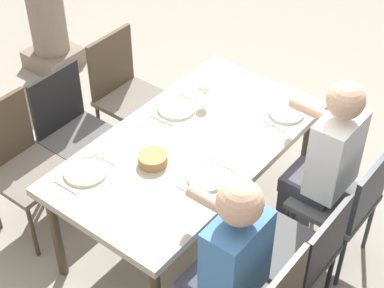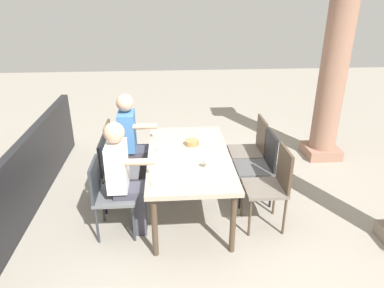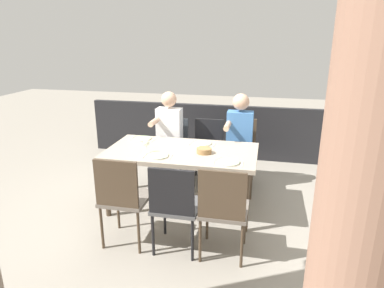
# 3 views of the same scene
# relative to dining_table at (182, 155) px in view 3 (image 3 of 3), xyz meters

# --- Properties ---
(ground_plane) EXTENTS (16.00, 16.00, 0.00)m
(ground_plane) POSITION_rel_dining_table_xyz_m (0.00, 0.00, -0.67)
(ground_plane) COLOR gray
(dining_table) EXTENTS (1.74, 0.94, 0.74)m
(dining_table) POSITION_rel_dining_table_xyz_m (0.00, 0.00, 0.00)
(dining_table) COLOR tan
(dining_table) RESTS_ON ground
(chair_west_north) EXTENTS (0.44, 0.44, 0.93)m
(chair_west_north) POSITION_rel_dining_table_xyz_m (-0.61, 0.89, -0.14)
(chair_west_north) COLOR #6A6158
(chair_west_north) RESTS_ON ground
(chair_west_south) EXTENTS (0.44, 0.44, 0.91)m
(chair_west_south) POSITION_rel_dining_table_xyz_m (-0.61, -0.89, -0.16)
(chair_west_south) COLOR #6A6158
(chair_west_south) RESTS_ON ground
(chair_mid_north) EXTENTS (0.44, 0.44, 0.91)m
(chair_mid_north) POSITION_rel_dining_table_xyz_m (-0.16, 0.89, -0.15)
(chair_mid_north) COLOR #4F4F50
(chair_mid_north) RESTS_ON ground
(chair_mid_south) EXTENTS (0.44, 0.44, 0.87)m
(chair_mid_south) POSITION_rel_dining_table_xyz_m (-0.16, -0.88, -0.15)
(chair_mid_south) COLOR #4F4F50
(chair_mid_south) RESTS_ON ground
(chair_east_north) EXTENTS (0.44, 0.44, 0.94)m
(chair_east_north) POSITION_rel_dining_table_xyz_m (0.37, 0.89, -0.13)
(chair_east_north) COLOR #6A6158
(chair_east_north) RESTS_ON ground
(chair_east_south) EXTENTS (0.44, 0.44, 0.86)m
(chair_east_south) POSITION_rel_dining_table_xyz_m (0.37, -0.88, -0.17)
(chair_east_south) COLOR #5B5E61
(chair_east_south) RESTS_ON ground
(diner_woman_green) EXTENTS (0.34, 0.50, 1.29)m
(diner_woman_green) POSITION_rel_dining_table_xyz_m (0.37, -0.70, 0.02)
(diner_woman_green) COLOR #3F3F4C
(diner_woman_green) RESTS_ON ground
(diner_man_white) EXTENTS (0.35, 0.50, 1.30)m
(diner_man_white) POSITION_rel_dining_table_xyz_m (-0.61, -0.69, 0.03)
(diner_man_white) COLOR #3F3F4C
(diner_man_white) RESTS_ON ground
(stone_column_near) EXTENTS (0.52, 0.52, 2.87)m
(stone_column_near) POSITION_rel_dining_table_xyz_m (-1.36, 2.22, 0.74)
(stone_column_near) COLOR #936B56
(stone_column_near) RESTS_ON ground
(patio_railing) EXTENTS (4.14, 0.10, 0.90)m
(patio_railing) POSITION_rel_dining_table_xyz_m (0.00, -1.90, -0.22)
(patio_railing) COLOR black
(patio_railing) RESTS_ON ground
(plate_0) EXTENTS (0.25, 0.25, 0.02)m
(plate_0) POSITION_rel_dining_table_xyz_m (-0.57, 0.30, 0.07)
(plate_0) COLOR white
(plate_0) RESTS_ON dining_table
(fork_0) EXTENTS (0.02, 0.17, 0.01)m
(fork_0) POSITION_rel_dining_table_xyz_m (-0.72, 0.30, 0.07)
(fork_0) COLOR silver
(fork_0) RESTS_ON dining_table
(spoon_0) EXTENTS (0.02, 0.17, 0.01)m
(spoon_0) POSITION_rel_dining_table_xyz_m (-0.42, 0.30, 0.07)
(spoon_0) COLOR silver
(spoon_0) RESTS_ON dining_table
(plate_1) EXTENTS (0.23, 0.23, 0.02)m
(plate_1) POSITION_rel_dining_table_xyz_m (-0.19, -0.27, 0.07)
(plate_1) COLOR white
(plate_1) RESTS_ON dining_table
(fork_1) EXTENTS (0.02, 0.17, 0.01)m
(fork_1) POSITION_rel_dining_table_xyz_m (-0.34, -0.27, 0.07)
(fork_1) COLOR silver
(fork_1) RESTS_ON dining_table
(spoon_1) EXTENTS (0.02, 0.17, 0.01)m
(spoon_1) POSITION_rel_dining_table_xyz_m (-0.04, -0.27, 0.07)
(spoon_1) COLOR silver
(spoon_1) RESTS_ON dining_table
(plate_2) EXTENTS (0.25, 0.25, 0.02)m
(plate_2) POSITION_rel_dining_table_xyz_m (0.21, 0.27, 0.07)
(plate_2) COLOR white
(plate_2) RESTS_ON dining_table
(wine_glass_2) EXTENTS (0.07, 0.07, 0.15)m
(wine_glass_2) POSITION_rel_dining_table_xyz_m (0.37, 0.17, 0.17)
(wine_glass_2) COLOR white
(wine_glass_2) RESTS_ON dining_table
(fork_2) EXTENTS (0.03, 0.17, 0.01)m
(fork_2) POSITION_rel_dining_table_xyz_m (0.06, 0.27, 0.07)
(fork_2) COLOR silver
(fork_2) RESTS_ON dining_table
(spoon_2) EXTENTS (0.02, 0.17, 0.01)m
(spoon_2) POSITION_rel_dining_table_xyz_m (0.36, 0.27, 0.07)
(spoon_2) COLOR silver
(spoon_2) RESTS_ON dining_table
(plate_3) EXTENTS (0.23, 0.23, 0.02)m
(plate_3) POSITION_rel_dining_table_xyz_m (0.60, -0.30, 0.07)
(plate_3) COLOR white
(plate_3) RESTS_ON dining_table
(fork_3) EXTENTS (0.03, 0.17, 0.01)m
(fork_3) POSITION_rel_dining_table_xyz_m (0.45, -0.30, 0.07)
(fork_3) COLOR silver
(fork_3) RESTS_ON dining_table
(spoon_3) EXTENTS (0.02, 0.17, 0.01)m
(spoon_3) POSITION_rel_dining_table_xyz_m (0.75, -0.30, 0.07)
(spoon_3) COLOR silver
(spoon_3) RESTS_ON dining_table
(bread_basket) EXTENTS (0.17, 0.17, 0.06)m
(bread_basket) POSITION_rel_dining_table_xyz_m (-0.28, 0.06, 0.09)
(bread_basket) COLOR #9E7547
(bread_basket) RESTS_ON dining_table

